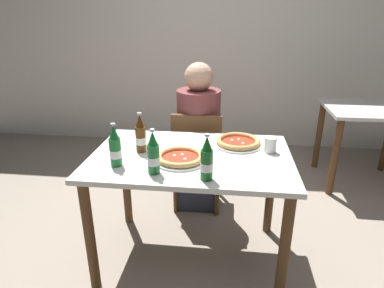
{
  "coord_description": "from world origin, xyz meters",
  "views": [
    {
      "loc": [
        0.22,
        -1.8,
        1.54
      ],
      "look_at": [
        0.0,
        0.05,
        0.8
      ],
      "focal_mm": 30.66,
      "sensor_mm": 36.0,
      "label": 1
    }
  ],
  "objects_px": {
    "beer_bottle_center": "(141,135)",
    "beer_bottle_extra": "(207,161)",
    "paper_cup": "(270,145)",
    "chair_behind_table": "(198,155)",
    "beer_bottle_left": "(153,155)",
    "dining_table_background": "(368,124)",
    "napkin_with_cutlery": "(147,138)",
    "beer_bottle_right": "(115,148)",
    "pizza_marinara_far": "(238,142)",
    "dining_table_main": "(191,172)",
    "diner_seated": "(198,141)",
    "pizza_margherita_near": "(180,158)"
  },
  "relations": [
    {
      "from": "beer_bottle_center",
      "to": "beer_bottle_extra",
      "type": "xyz_separation_m",
      "value": [
        0.43,
        -0.32,
        0.0
      ]
    },
    {
      "from": "beer_bottle_extra",
      "to": "paper_cup",
      "type": "distance_m",
      "value": 0.54
    },
    {
      "from": "chair_behind_table",
      "to": "beer_bottle_left",
      "type": "relative_size",
      "value": 3.44
    },
    {
      "from": "dining_table_background",
      "to": "paper_cup",
      "type": "xyz_separation_m",
      "value": [
        -1.03,
        -1.16,
        0.21
      ]
    },
    {
      "from": "napkin_with_cutlery",
      "to": "beer_bottle_right",
      "type": "bearing_deg",
      "value": -98.22
    },
    {
      "from": "chair_behind_table",
      "to": "pizza_marinara_far",
      "type": "xyz_separation_m",
      "value": [
        0.3,
        -0.42,
        0.29
      ]
    },
    {
      "from": "dining_table_main",
      "to": "beer_bottle_extra",
      "type": "bearing_deg",
      "value": -69.06
    },
    {
      "from": "paper_cup",
      "to": "beer_bottle_center",
      "type": "bearing_deg",
      "value": -173.96
    },
    {
      "from": "chair_behind_table",
      "to": "diner_seated",
      "type": "distance_m",
      "value": 0.11
    },
    {
      "from": "dining_table_background",
      "to": "paper_cup",
      "type": "height_order",
      "value": "paper_cup"
    },
    {
      "from": "pizza_margherita_near",
      "to": "pizza_marinara_far",
      "type": "distance_m",
      "value": 0.44
    },
    {
      "from": "napkin_with_cutlery",
      "to": "chair_behind_table",
      "type": "bearing_deg",
      "value": 49.27
    },
    {
      "from": "chair_behind_table",
      "to": "napkin_with_cutlery",
      "type": "relative_size",
      "value": 4.25
    },
    {
      "from": "beer_bottle_right",
      "to": "beer_bottle_center",
      "type": "bearing_deg",
      "value": 68.11
    },
    {
      "from": "pizza_margherita_near",
      "to": "paper_cup",
      "type": "height_order",
      "value": "paper_cup"
    },
    {
      "from": "pizza_marinara_far",
      "to": "napkin_with_cutlery",
      "type": "distance_m",
      "value": 0.62
    },
    {
      "from": "beer_bottle_extra",
      "to": "beer_bottle_left",
      "type": "bearing_deg",
      "value": 172.06
    },
    {
      "from": "beer_bottle_center",
      "to": "beer_bottle_extra",
      "type": "relative_size",
      "value": 1.0
    },
    {
      "from": "pizza_margherita_near",
      "to": "napkin_with_cutlery",
      "type": "relative_size",
      "value": 1.49
    },
    {
      "from": "chair_behind_table",
      "to": "beer_bottle_center",
      "type": "distance_m",
      "value": 0.76
    },
    {
      "from": "diner_seated",
      "to": "beer_bottle_left",
      "type": "relative_size",
      "value": 4.89
    },
    {
      "from": "pizza_margherita_near",
      "to": "beer_bottle_center",
      "type": "relative_size",
      "value": 1.21
    },
    {
      "from": "beer_bottle_left",
      "to": "beer_bottle_right",
      "type": "height_order",
      "value": "same"
    },
    {
      "from": "diner_seated",
      "to": "pizza_marinara_far",
      "type": "bearing_deg",
      "value": -57.27
    },
    {
      "from": "pizza_margherita_near",
      "to": "pizza_marinara_far",
      "type": "relative_size",
      "value": 0.98
    },
    {
      "from": "dining_table_background",
      "to": "napkin_with_cutlery",
      "type": "relative_size",
      "value": 4.0
    },
    {
      "from": "beer_bottle_right",
      "to": "dining_table_main",
      "type": "bearing_deg",
      "value": 26.34
    },
    {
      "from": "beer_bottle_left",
      "to": "beer_bottle_center",
      "type": "height_order",
      "value": "same"
    },
    {
      "from": "chair_behind_table",
      "to": "beer_bottle_extra",
      "type": "bearing_deg",
      "value": 98.78
    },
    {
      "from": "pizza_marinara_far",
      "to": "beer_bottle_extra",
      "type": "relative_size",
      "value": 1.23
    },
    {
      "from": "beer_bottle_right",
      "to": "paper_cup",
      "type": "height_order",
      "value": "beer_bottle_right"
    },
    {
      "from": "diner_seated",
      "to": "beer_bottle_extra",
      "type": "distance_m",
      "value": 1.01
    },
    {
      "from": "pizza_marinara_far",
      "to": "beer_bottle_center",
      "type": "xyz_separation_m",
      "value": [
        -0.59,
        -0.17,
        0.08
      ]
    },
    {
      "from": "beer_bottle_extra",
      "to": "beer_bottle_right",
      "type": "bearing_deg",
      "value": 168.31
    },
    {
      "from": "chair_behind_table",
      "to": "paper_cup",
      "type": "bearing_deg",
      "value": 134.54
    },
    {
      "from": "beer_bottle_extra",
      "to": "paper_cup",
      "type": "bearing_deg",
      "value": 48.24
    },
    {
      "from": "chair_behind_table",
      "to": "beer_bottle_right",
      "type": "bearing_deg",
      "value": 65.31
    },
    {
      "from": "dining_table_background",
      "to": "beer_bottle_right",
      "type": "height_order",
      "value": "beer_bottle_right"
    },
    {
      "from": "pizza_margherita_near",
      "to": "beer_bottle_extra",
      "type": "relative_size",
      "value": 1.21
    },
    {
      "from": "dining_table_background",
      "to": "paper_cup",
      "type": "bearing_deg",
      "value": -131.56
    },
    {
      "from": "chair_behind_table",
      "to": "napkin_with_cutlery",
      "type": "distance_m",
      "value": 0.55
    },
    {
      "from": "pizza_marinara_far",
      "to": "beer_bottle_right",
      "type": "relative_size",
      "value": 1.23
    },
    {
      "from": "beer_bottle_extra",
      "to": "napkin_with_cutlery",
      "type": "distance_m",
      "value": 0.72
    },
    {
      "from": "pizza_margherita_near",
      "to": "pizza_marinara_far",
      "type": "bearing_deg",
      "value": 40.82
    },
    {
      "from": "dining_table_background",
      "to": "beer_bottle_right",
      "type": "bearing_deg",
      "value": -142.52
    },
    {
      "from": "diner_seated",
      "to": "pizza_marinara_far",
      "type": "xyz_separation_m",
      "value": [
        0.3,
        -0.47,
        0.19
      ]
    },
    {
      "from": "beer_bottle_left",
      "to": "pizza_margherita_near",
      "type": "bearing_deg",
      "value": 54.8
    },
    {
      "from": "dining_table_background",
      "to": "beer_bottle_extra",
      "type": "xyz_separation_m",
      "value": [
        -1.39,
        -1.56,
        0.26
      ]
    },
    {
      "from": "dining_table_background",
      "to": "beer_bottle_extra",
      "type": "distance_m",
      "value": 2.1
    },
    {
      "from": "napkin_with_cutlery",
      "to": "beer_bottle_left",
      "type": "bearing_deg",
      "value": -72.07
    }
  ]
}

